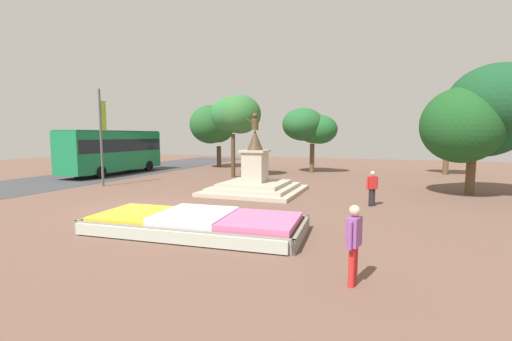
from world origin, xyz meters
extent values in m
plane|color=brown|center=(0.00, 0.00, 0.00)|extent=(71.86, 71.86, 0.00)
cube|color=#38281C|center=(3.78, -2.00, 0.19)|extent=(7.02, 3.09, 0.39)
cube|color=gray|center=(3.88, -3.34, 0.21)|extent=(7.03, 0.62, 0.43)
cube|color=gray|center=(3.68, -0.66, 0.21)|extent=(7.03, 0.62, 0.43)
cube|color=gray|center=(0.32, -2.26, 0.21)|extent=(0.31, 2.78, 0.43)
cube|color=gray|center=(7.24, -1.74, 0.21)|extent=(0.31, 2.78, 0.43)
cube|color=yellow|center=(1.57, -2.17, 0.44)|extent=(2.39, 2.54, 0.11)
cube|color=white|center=(3.78, -2.00, 0.51)|extent=(2.39, 2.54, 0.24)
cube|color=#D86699|center=(5.99, -1.84, 0.49)|extent=(2.39, 2.54, 0.20)
cube|color=#B2BCAD|center=(3.88, -3.39, 0.21)|extent=(6.69, 0.70, 0.35)
cube|color=#B1A792|center=(2.90, 5.86, 0.10)|extent=(4.94, 4.94, 0.19)
cube|color=#B4AA95|center=(2.90, 5.86, 0.29)|extent=(4.12, 4.12, 0.19)
cube|color=#B0A692|center=(2.90, 5.86, 0.48)|extent=(3.30, 3.30, 0.19)
cube|color=#B2A893|center=(2.90, 5.86, 1.38)|extent=(1.16, 1.16, 1.62)
cube|color=#B2A893|center=(2.90, 5.86, 2.25)|extent=(1.37, 1.37, 0.12)
cone|color=#473823|center=(2.90, 5.86, 2.85)|extent=(0.87, 0.87, 1.09)
cylinder|color=#473823|center=(2.90, 5.86, 3.71)|extent=(0.37, 0.37, 0.63)
sphere|color=#473823|center=(2.90, 5.86, 4.17)|extent=(0.28, 0.28, 0.28)
cylinder|color=#473823|center=(2.70, 5.74, 3.84)|extent=(0.54, 0.38, 0.38)
cylinder|color=#4C5156|center=(-6.64, 4.70, 2.94)|extent=(0.14, 0.14, 5.87)
cube|color=#8CBF2D|center=(-6.63, 4.96, 4.28)|extent=(0.04, 0.39, 1.76)
cylinder|color=#4C5156|center=(-6.63, 4.96, 5.16)|extent=(0.06, 0.53, 0.03)
cube|color=#197A47|center=(-10.82, 10.07, 1.86)|extent=(2.39, 9.04, 3.03)
cube|color=black|center=(-10.82, 10.07, 2.32)|extent=(2.41, 8.77, 0.97)
cube|color=#146139|center=(-10.82, 10.07, 3.43)|extent=(2.34, 8.86, 0.10)
cylinder|color=black|center=(-11.91, 13.00, 0.45)|extent=(0.28, 0.90, 0.90)
cylinder|color=black|center=(-9.73, 13.01, 0.45)|extent=(0.28, 0.90, 0.90)
cylinder|color=black|center=(-11.90, 7.58, 0.45)|extent=(0.28, 0.90, 0.90)
cylinder|color=black|center=(-9.72, 7.58, 0.45)|extent=(0.28, 0.90, 0.90)
cylinder|color=red|center=(8.91, -4.48, 0.42)|extent=(0.13, 0.13, 0.85)
cylinder|color=red|center=(8.96, -4.31, 0.42)|extent=(0.13, 0.13, 0.85)
cube|color=#8C4C99|center=(8.93, -4.40, 1.15)|extent=(0.31, 0.42, 0.60)
cylinder|color=#8C4C99|center=(8.87, -4.63, 1.12)|extent=(0.09, 0.09, 0.57)
cylinder|color=#8C4C99|center=(8.99, -4.16, 1.12)|extent=(0.09, 0.09, 0.57)
sphere|color=beige|center=(8.93, -4.40, 1.59)|extent=(0.22, 0.22, 0.22)
cylinder|color=black|center=(9.09, 4.24, 0.39)|extent=(0.13, 0.13, 0.78)
cylinder|color=black|center=(8.95, 4.12, 0.39)|extent=(0.13, 0.13, 0.78)
cube|color=red|center=(9.02, 4.18, 1.05)|extent=(0.43, 0.41, 0.55)
cylinder|color=red|center=(9.21, 4.33, 1.02)|extent=(0.09, 0.09, 0.52)
cylinder|color=red|center=(8.84, 4.03, 1.02)|extent=(0.09, 0.09, 0.52)
sphere|color=beige|center=(9.02, 4.18, 1.46)|extent=(0.20, 0.20, 0.20)
cylinder|color=brown|center=(14.07, 19.04, 1.48)|extent=(0.41, 0.41, 2.96)
ellipsoid|color=#1C4B23|center=(14.61, 18.96, 4.57)|extent=(2.46, 2.19, 2.46)
ellipsoid|color=#174B24|center=(13.42, 19.02, 4.28)|extent=(2.63, 2.37, 2.04)
ellipsoid|color=#1A4A27|center=(14.15, 18.43, 4.33)|extent=(2.65, 2.90, 2.61)
cylinder|color=brown|center=(13.75, 9.13, 1.16)|extent=(0.45, 0.45, 2.31)
ellipsoid|color=#154925|center=(14.08, 9.10, 3.90)|extent=(4.51, 3.96, 3.80)
ellipsoid|color=#184926|center=(14.64, 8.83, 4.69)|extent=(4.61, 4.78, 3.89)
ellipsoid|color=#1B4F20|center=(13.07, 8.37, 3.62)|extent=(3.92, 4.23, 3.81)
cylinder|color=#4C3823|center=(-1.01, 11.60, 1.61)|extent=(0.31, 0.31, 3.22)
ellipsoid|color=#306B31|center=(-0.58, 11.97, 4.65)|extent=(3.07, 3.19, 2.83)
ellipsoid|color=#2D6E35|center=(-1.50, 11.85, 4.67)|extent=(2.60, 2.64, 2.49)
cylinder|color=brown|center=(3.81, 17.01, 1.21)|extent=(0.38, 0.38, 2.41)
ellipsoid|color=#235D26|center=(4.01, 16.86, 3.50)|extent=(2.71, 2.58, 2.12)
ellipsoid|color=#205E29|center=(4.41, 16.86, 3.59)|extent=(2.93, 2.62, 2.36)
ellipsoid|color=#235C2C|center=(3.10, 16.58, 4.01)|extent=(3.42, 3.75, 2.70)
cylinder|color=#4C3823|center=(-5.65, 18.50, 1.02)|extent=(0.44, 0.44, 2.05)
ellipsoid|color=#205C28|center=(-6.09, 18.99, 3.63)|extent=(3.20, 3.21, 2.48)
ellipsoid|color=#245B29|center=(-6.13, 17.70, 4.13)|extent=(3.82, 4.07, 3.62)
camera|label=1|loc=(9.45, -11.48, 3.11)|focal=24.00mm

